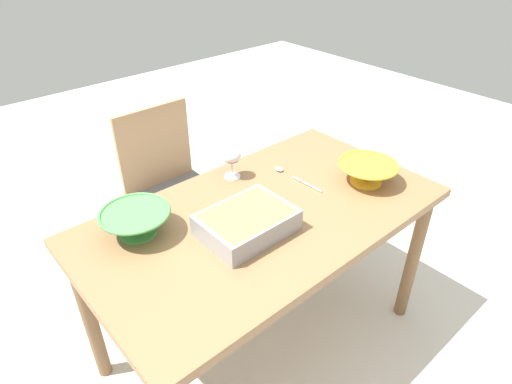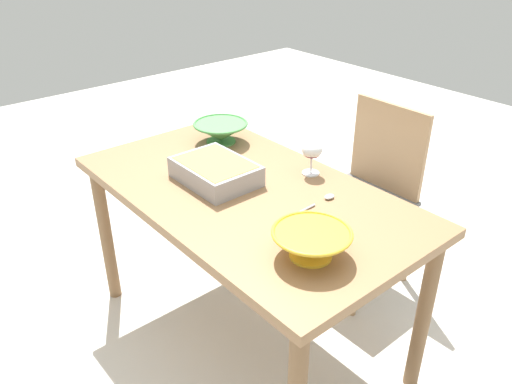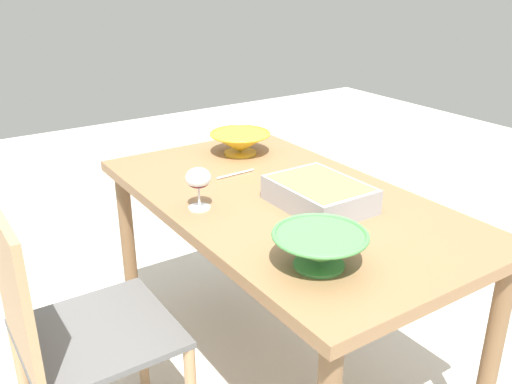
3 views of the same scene
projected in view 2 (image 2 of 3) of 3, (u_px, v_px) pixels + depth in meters
name	position (u px, v px, depth m)	size (l,w,h in m)	color
ground_plane	(248.00, 333.00, 2.37)	(8.00, 8.00, 0.00)	beige
dining_table	(246.00, 209.00, 2.05)	(1.41, 0.79, 0.76)	olive
chair	(368.00, 188.00, 2.54)	(0.44, 0.45, 0.91)	#595959
wine_glass	(312.00, 152.00, 2.07)	(0.08, 0.08, 0.14)	white
casserole_dish	(216.00, 170.00, 2.04)	(0.33, 0.24, 0.08)	#99999E
mixing_bowl	(311.00, 242.00, 1.59)	(0.25, 0.25, 0.09)	yellow
small_bowl	(221.00, 131.00, 2.38)	(0.25, 0.25, 0.10)	#4C994C
serving_spoon	(319.00, 202.00, 1.90)	(0.03, 0.27, 0.01)	silver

